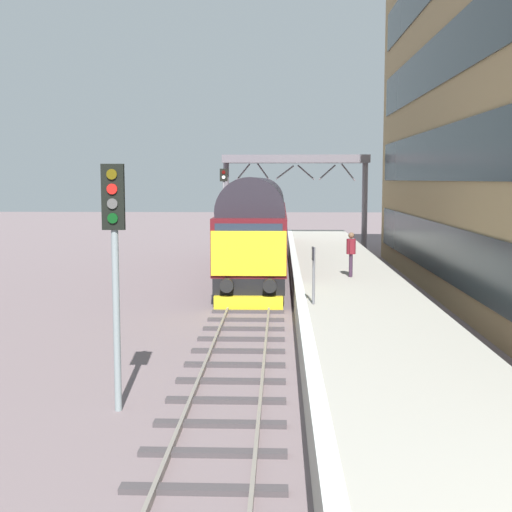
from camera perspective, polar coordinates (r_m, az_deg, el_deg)
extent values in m
plane|color=slate|center=(28.38, -0.26, -3.06)|extent=(140.00, 140.00, 0.00)
cube|color=gray|center=(28.41, -1.71, -2.90)|extent=(0.07, 60.00, 0.15)
cube|color=gray|center=(28.35, 1.19, -2.92)|extent=(0.07, 60.00, 0.15)
cube|color=#443E41|center=(10.91, -4.28, -18.44)|extent=(2.50, 0.26, 0.09)
cube|color=#443E41|center=(12.18, -3.53, -15.71)|extent=(2.50, 0.26, 0.09)
cube|color=#443E41|center=(13.48, -2.94, -13.50)|extent=(2.50, 0.26, 0.09)
cube|color=#443E41|center=(14.80, -2.47, -11.67)|extent=(2.50, 0.26, 0.09)
cube|color=#443E41|center=(16.13, -2.07, -10.15)|extent=(2.50, 0.26, 0.09)
cube|color=#443E41|center=(17.47, -1.74, -8.86)|extent=(2.50, 0.26, 0.09)
cube|color=#443E41|center=(18.81, -1.46, -7.75)|extent=(2.50, 0.26, 0.09)
cube|color=#443E41|center=(20.17, -1.22, -6.79)|extent=(2.50, 0.26, 0.09)
cube|color=#443E41|center=(21.53, -1.01, -5.95)|extent=(2.50, 0.26, 0.09)
cube|color=#443E41|center=(22.89, -0.82, -5.21)|extent=(2.50, 0.26, 0.09)
cube|color=#443E41|center=(24.26, -0.66, -4.56)|extent=(2.50, 0.26, 0.09)
cube|color=#443E41|center=(25.63, -0.51, -3.97)|extent=(2.50, 0.26, 0.09)
cube|color=#443E41|center=(27.00, -0.38, -3.44)|extent=(2.50, 0.26, 0.09)
cube|color=#443E41|center=(28.38, -0.26, -2.97)|extent=(2.50, 0.26, 0.09)
cube|color=#443E41|center=(29.75, -0.15, -2.54)|extent=(2.50, 0.26, 0.09)
cube|color=#443E41|center=(31.13, -0.05, -2.14)|extent=(2.50, 0.26, 0.09)
cube|color=#443E41|center=(32.51, 0.03, -1.78)|extent=(2.50, 0.26, 0.09)
cube|color=#443E41|center=(33.89, 0.12, -1.45)|extent=(2.50, 0.26, 0.09)
cube|color=#443E41|center=(35.28, 0.19, -1.15)|extent=(2.50, 0.26, 0.09)
cube|color=#443E41|center=(36.66, 0.26, -0.87)|extent=(2.50, 0.26, 0.09)
cube|color=#443E41|center=(38.04, 0.33, -0.61)|extent=(2.50, 0.26, 0.09)
cube|color=#443E41|center=(39.43, 0.39, -0.36)|extent=(2.50, 0.26, 0.09)
cube|color=#443E41|center=(40.81, 0.44, -0.14)|extent=(2.50, 0.26, 0.09)
cube|color=#443E41|center=(42.20, 0.50, 0.07)|extent=(2.50, 0.26, 0.09)
cube|color=#443E41|center=(43.59, 0.55, 0.27)|extent=(2.50, 0.26, 0.09)
cube|color=#443E41|center=(44.98, 0.59, 0.46)|extent=(2.50, 0.26, 0.09)
cube|color=#443E41|center=(46.36, 0.64, 0.63)|extent=(2.50, 0.26, 0.09)
cube|color=#443E41|center=(47.75, 0.68, 0.80)|extent=(2.50, 0.26, 0.09)
cube|color=#443E41|center=(49.14, 0.72, 0.95)|extent=(2.50, 0.26, 0.09)
cube|color=#443E41|center=(50.53, 0.75, 1.10)|extent=(2.50, 0.26, 0.09)
cube|color=#443E41|center=(51.92, 0.79, 1.24)|extent=(2.50, 0.26, 0.09)
cube|color=#443E41|center=(53.31, 0.82, 1.37)|extent=(2.50, 0.26, 0.09)
cube|color=#443E41|center=(54.70, 0.85, 1.49)|extent=(2.50, 0.26, 0.09)
cube|color=#443E41|center=(56.09, 0.88, 1.61)|extent=(2.50, 0.26, 0.09)
cube|color=#443E41|center=(57.48, 0.91, 1.73)|extent=(2.50, 0.26, 0.09)
cube|color=#B0AC9F|center=(28.39, 7.02, -2.08)|extent=(4.00, 44.00, 1.00)
cube|color=white|center=(28.22, 3.29, -1.06)|extent=(0.30, 44.00, 0.01)
cube|color=#293438|center=(26.22, 15.13, 0.29)|extent=(0.06, 29.93, 2.00)
cube|color=#293438|center=(26.11, 15.36, 8.11)|extent=(0.06, 29.93, 2.00)
cube|color=#293438|center=(26.48, 15.59, 15.87)|extent=(0.06, 29.93, 2.00)
cube|color=black|center=(33.60, 0.11, -0.19)|extent=(2.56, 18.09, 0.60)
cube|color=#581319|center=(33.48, 0.11, 2.11)|extent=(2.70, 18.09, 2.10)
cylinder|color=#252129|center=(33.41, 0.11, 4.21)|extent=(2.56, 16.65, 2.57)
cube|color=yellow|center=(24.44, -0.61, 0.21)|extent=(2.65, 0.08, 1.58)
cube|color=#232D3D|center=(24.40, -0.61, 1.91)|extent=(2.38, 0.04, 0.64)
cube|color=#232D3D|center=(33.44, 2.46, 2.61)|extent=(0.04, 12.67, 0.44)
cylinder|color=black|center=(24.42, -2.39, -2.40)|extent=(0.48, 0.35, 0.48)
cylinder|color=black|center=(24.35, 1.13, -2.42)|extent=(0.48, 0.35, 0.48)
cube|color=yellow|center=(24.63, -0.61, -3.82)|extent=(2.43, 0.36, 0.47)
cylinder|color=black|center=(26.28, -0.44, -2.66)|extent=(1.64, 1.04, 1.04)
cylinder|color=black|center=(27.36, -0.34, -2.31)|extent=(1.64, 1.04, 1.04)
cylinder|color=black|center=(28.45, -0.25, -1.98)|extent=(1.64, 1.04, 1.04)
cylinder|color=black|center=(38.83, 0.37, 0.24)|extent=(1.64, 1.04, 1.04)
cylinder|color=black|center=(39.93, 0.41, 0.40)|extent=(1.64, 1.04, 1.04)
cylinder|color=black|center=(41.02, 0.45, 0.56)|extent=(1.64, 1.04, 1.04)
cylinder|color=gray|center=(14.01, -11.34, -2.70)|extent=(0.14, 0.14, 4.90)
cube|color=black|center=(13.79, -11.56, 4.73)|extent=(0.44, 0.10, 1.27)
cylinder|color=#53470A|center=(13.72, -11.66, 6.54)|extent=(0.20, 0.06, 0.20)
cylinder|color=red|center=(13.73, -11.64, 5.37)|extent=(0.20, 0.06, 0.20)
cylinder|color=#50504E|center=(13.73, -11.61, 4.20)|extent=(0.20, 0.06, 0.20)
cylinder|color=#0A3E13|center=(13.74, -11.58, 3.04)|extent=(0.20, 0.06, 0.20)
cylinder|color=gray|center=(39.88, -2.62, 3.38)|extent=(0.14, 0.14, 5.19)
cube|color=black|center=(39.77, -2.65, 6.61)|extent=(0.44, 0.10, 0.71)
cylinder|color=#500807|center=(39.71, -2.65, 6.83)|extent=(0.20, 0.06, 0.20)
cylinder|color=white|center=(39.71, -2.65, 6.43)|extent=(0.20, 0.06, 0.20)
cylinder|color=slate|center=(20.24, 4.73, -1.61)|extent=(0.08, 0.08, 1.65)
cube|color=black|center=(20.16, 4.66, 0.21)|extent=(0.05, 0.44, 0.36)
cube|color=white|center=(20.16, 4.58, 0.21)|extent=(0.01, 0.20, 0.24)
cylinder|color=#372336|center=(26.08, 7.72, -0.77)|extent=(0.13, 0.13, 0.84)
cylinder|color=#372336|center=(26.28, 7.74, -0.72)|extent=(0.13, 0.13, 0.84)
cylinder|color=maroon|center=(26.10, 7.75, 0.78)|extent=(0.38, 0.38, 0.56)
sphere|color=brown|center=(26.07, 7.76, 1.68)|extent=(0.22, 0.22, 0.22)
cylinder|color=maroon|center=(25.89, 7.73, 0.74)|extent=(0.09, 0.09, 0.52)
cylinder|color=maroon|center=(26.31, 7.77, 0.82)|extent=(0.09, 0.09, 0.52)
cylinder|color=slate|center=(45.34, -2.43, 4.01)|extent=(0.36, 0.36, 5.64)
cylinder|color=slate|center=(45.52, 8.84, 3.95)|extent=(0.36, 0.36, 5.64)
cube|color=slate|center=(45.20, 3.24, 7.89)|extent=(9.30, 2.00, 0.50)
cylinder|color=slate|center=(45.24, -1.08, 6.82)|extent=(0.97, 0.10, 1.14)
cylinder|color=slate|center=(45.18, 0.65, 6.82)|extent=(0.90, 0.10, 1.19)
cylinder|color=slate|center=(45.17, 2.37, 6.82)|extent=(1.18, 0.10, 0.92)
cylinder|color=slate|center=(45.20, 4.09, 6.81)|extent=(1.13, 0.10, 0.99)
cylinder|color=slate|center=(45.27, 5.81, 6.79)|extent=(1.11, 0.10, 1.01)
cylinder|color=slate|center=(45.37, 7.53, 6.77)|extent=(0.96, 0.10, 1.15)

